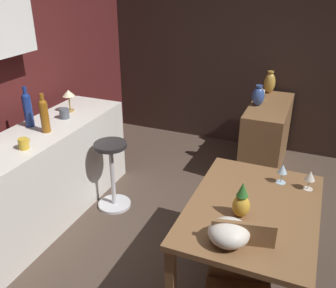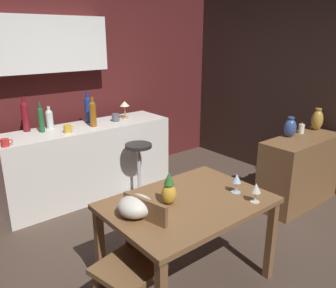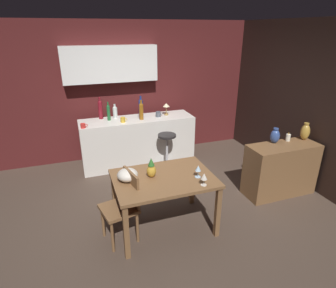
# 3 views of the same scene
# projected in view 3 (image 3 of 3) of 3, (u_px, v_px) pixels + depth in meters

# --- Properties ---
(ground_plane) EXTENTS (9.00, 9.00, 0.00)m
(ground_plane) POSITION_uv_depth(u_px,v_px,m) (160.00, 206.00, 4.18)
(ground_plane) COLOR #47382D
(wall_kitchen_back) EXTENTS (5.20, 0.33, 2.60)m
(wall_kitchen_back) POSITION_uv_depth(u_px,v_px,m) (123.00, 86.00, 5.44)
(wall_kitchen_back) COLOR #4C1919
(wall_kitchen_back) RESTS_ON ground_plane
(wall_side_right) EXTENTS (0.10, 4.40, 2.60)m
(wall_side_right) POSITION_uv_depth(u_px,v_px,m) (298.00, 102.00, 4.73)
(wall_side_right) COLOR #33231E
(wall_side_right) RESTS_ON ground_plane
(dining_table) EXTENTS (1.24, 0.88, 0.74)m
(dining_table) POSITION_uv_depth(u_px,v_px,m) (164.00, 184.00, 3.52)
(dining_table) COLOR brown
(dining_table) RESTS_ON ground_plane
(kitchen_counter) EXTENTS (2.10, 0.60, 0.90)m
(kitchen_counter) POSITION_uv_depth(u_px,v_px,m) (138.00, 141.00, 5.39)
(kitchen_counter) COLOR silver
(kitchen_counter) RESTS_ON ground_plane
(sideboard_cabinet) EXTENTS (1.10, 0.44, 0.82)m
(sideboard_cabinet) POSITION_uv_depth(u_px,v_px,m) (280.00, 169.00, 4.39)
(sideboard_cabinet) COLOR brown
(sideboard_cabinet) RESTS_ON ground_plane
(chair_near_window) EXTENTS (0.48, 0.48, 0.89)m
(chair_near_window) POSITION_uv_depth(u_px,v_px,m) (124.00, 204.00, 3.39)
(chair_near_window) COLOR brown
(chair_near_window) RESTS_ON ground_plane
(bar_stool) EXTENTS (0.34, 0.34, 0.72)m
(bar_stool) POSITION_uv_depth(u_px,v_px,m) (167.00, 152.00, 5.08)
(bar_stool) COLOR #262323
(bar_stool) RESTS_ON ground_plane
(wine_glass_left) EXTENTS (0.08, 0.08, 0.16)m
(wine_glass_left) POSITION_uv_depth(u_px,v_px,m) (204.00, 177.00, 3.27)
(wine_glass_left) COLOR silver
(wine_glass_left) RESTS_ON dining_table
(wine_glass_right) EXTENTS (0.08, 0.08, 0.16)m
(wine_glass_right) POSITION_uv_depth(u_px,v_px,m) (198.00, 169.00, 3.45)
(wine_glass_right) COLOR silver
(wine_glass_right) RESTS_ON dining_table
(pineapple_centerpiece) EXTENTS (0.12, 0.12, 0.26)m
(pineapple_centerpiece) POSITION_uv_depth(u_px,v_px,m) (151.00, 169.00, 3.46)
(pineapple_centerpiece) COLOR gold
(pineapple_centerpiece) RESTS_ON dining_table
(fruit_bowl) EXTENTS (0.25, 0.25, 0.15)m
(fruit_bowl) POSITION_uv_depth(u_px,v_px,m) (128.00, 175.00, 3.39)
(fruit_bowl) COLOR beige
(fruit_bowl) RESTS_ON dining_table
(wine_bottle_cobalt) EXTENTS (0.08, 0.08, 0.38)m
(wine_bottle_cobalt) POSITION_uv_depth(u_px,v_px,m) (141.00, 107.00, 5.32)
(wine_bottle_cobalt) COLOR navy
(wine_bottle_cobalt) RESTS_ON kitchen_counter
(wine_bottle_green) EXTENTS (0.06, 0.06, 0.34)m
(wine_bottle_green) POSITION_uv_depth(u_px,v_px,m) (108.00, 112.00, 5.06)
(wine_bottle_green) COLOR #1E592D
(wine_bottle_green) RESTS_ON kitchen_counter
(wine_bottle_clear) EXTENTS (0.08, 0.08, 0.26)m
(wine_bottle_clear) POSITION_uv_depth(u_px,v_px,m) (115.00, 111.00, 5.20)
(wine_bottle_clear) COLOR silver
(wine_bottle_clear) RESTS_ON kitchen_counter
(wine_bottle_amber) EXTENTS (0.08, 0.08, 0.36)m
(wine_bottle_amber) POSITION_uv_depth(u_px,v_px,m) (141.00, 110.00, 5.11)
(wine_bottle_amber) COLOR #8C5114
(wine_bottle_amber) RESTS_ON kitchen_counter
(wine_bottle_ruby) EXTENTS (0.08, 0.08, 0.40)m
(wine_bottle_ruby) POSITION_uv_depth(u_px,v_px,m) (100.00, 109.00, 5.14)
(wine_bottle_ruby) COLOR maroon
(wine_bottle_ruby) RESTS_ON kitchen_counter
(cup_mustard) EXTENTS (0.12, 0.08, 0.09)m
(cup_mustard) POSITION_uv_depth(u_px,v_px,m) (123.00, 120.00, 4.99)
(cup_mustard) COLOR gold
(cup_mustard) RESTS_ON kitchen_counter
(cup_slate) EXTENTS (0.13, 0.09, 0.10)m
(cup_slate) POSITION_uv_depth(u_px,v_px,m) (158.00, 114.00, 5.30)
(cup_slate) COLOR #515660
(cup_slate) RESTS_ON kitchen_counter
(cup_red) EXTENTS (0.12, 0.08, 0.08)m
(cup_red) POSITION_uv_depth(u_px,v_px,m) (83.00, 126.00, 4.71)
(cup_red) COLOR red
(cup_red) RESTS_ON kitchen_counter
(counter_lamp) EXTENTS (0.13, 0.13, 0.23)m
(counter_lamp) POSITION_uv_depth(u_px,v_px,m) (166.00, 106.00, 5.37)
(counter_lamp) COLOR #A58447
(counter_lamp) RESTS_ON kitchen_counter
(pillar_candle_tall) EXTENTS (0.07, 0.07, 0.14)m
(pillar_candle_tall) POSITION_uv_depth(u_px,v_px,m) (288.00, 138.00, 4.38)
(pillar_candle_tall) COLOR white
(pillar_candle_tall) RESTS_ON sideboard_cabinet
(vase_brass) EXTENTS (0.14, 0.14, 0.28)m
(vase_brass) POSITION_uv_depth(u_px,v_px,m) (305.00, 132.00, 4.40)
(vase_brass) COLOR #B78C38
(vase_brass) RESTS_ON sideboard_cabinet
(vase_ceramic_blue) EXTENTS (0.14, 0.14, 0.24)m
(vase_ceramic_blue) POSITION_uv_depth(u_px,v_px,m) (275.00, 136.00, 4.28)
(vase_ceramic_blue) COLOR #334C8C
(vase_ceramic_blue) RESTS_ON sideboard_cabinet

